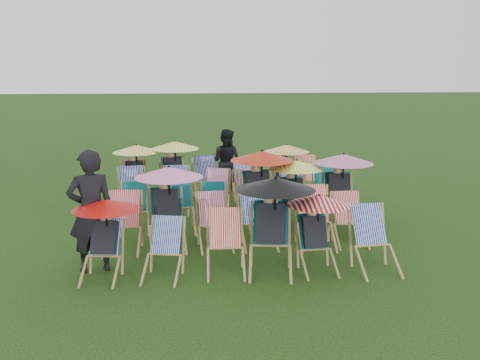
{
  "coord_description": "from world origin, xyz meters",
  "views": [
    {
      "loc": [
        -0.72,
        -9.84,
        3.08
      ],
      "look_at": [
        0.12,
        0.21,
        0.9
      ],
      "focal_mm": 40.0,
      "sensor_mm": 36.0,
      "label": 1
    }
  ],
  "objects": [
    {
      "name": "deckchair_17",
      "position": [
        2.1,
        0.12,
        0.73
      ],
      "size": [
        1.16,
        1.22,
        1.38
      ],
      "rotation": [
        0.0,
        0.0,
        -0.06
      ],
      "color": "#9D7C49",
      "rests_on": "ground"
    },
    {
      "name": "deckchair_16",
      "position": [
        1.18,
        0.14,
        0.67
      ],
      "size": [
        1.07,
        1.11,
        1.26
      ],
      "rotation": [
        0.0,
        0.0,
        0.02
      ],
      "color": "#9D7C49",
      "rests_on": "ground"
    },
    {
      "name": "deckchair_22",
      "position": [
        1.31,
        1.16,
        0.44
      ],
      "size": [
        0.7,
        0.89,
        0.87
      ],
      "rotation": [
        0.0,
        0.0,
        -0.17
      ],
      "color": "#9D7C49",
      "rests_on": "ground"
    },
    {
      "name": "deckchair_1",
      "position": [
        -1.23,
        -2.33,
        0.42
      ],
      "size": [
        0.69,
        0.86,
        0.84
      ],
      "rotation": [
        0.0,
        0.0,
        -0.2
      ],
      "color": "#9D7C49",
      "rests_on": "ground"
    },
    {
      "name": "deckchair_9",
      "position": [
        0.32,
        -1.04,
        0.47
      ],
      "size": [
        0.7,
        0.92,
        0.94
      ],
      "rotation": [
        0.0,
        0.0,
        0.09
      ],
      "color": "#9D7C49",
      "rests_on": "ground"
    },
    {
      "name": "deckchair_5",
      "position": [
        1.96,
        -2.33,
        0.47
      ],
      "size": [
        0.7,
        0.92,
        0.95
      ],
      "rotation": [
        0.0,
        0.0,
        0.08
      ],
      "color": "#9D7C49",
      "rests_on": "ground"
    },
    {
      "name": "deckchair_3",
      "position": [
        0.4,
        -2.21,
        0.75
      ],
      "size": [
        1.21,
        1.28,
        1.43
      ],
      "rotation": [
        0.0,
        0.0,
        -0.13
      ],
      "color": "#9D7C49",
      "rests_on": "ground"
    },
    {
      "name": "deckchair_7",
      "position": [
        -1.22,
        -0.97,
        0.73
      ],
      "size": [
        1.16,
        1.24,
        1.38
      ],
      "rotation": [
        0.0,
        0.0,
        0.09
      ],
      "color": "#9D7C49",
      "rests_on": "ground"
    },
    {
      "name": "deckchair_27",
      "position": [
        0.41,
        2.32,
        0.46
      ],
      "size": [
        0.64,
        0.87,
        0.91
      ],
      "rotation": [
        0.0,
        0.0,
        0.04
      ],
      "color": "#9D7C49",
      "rests_on": "ground"
    },
    {
      "name": "person_left",
      "position": [
        -2.3,
        -1.99,
        0.94
      ],
      "size": [
        0.78,
        0.63,
        1.88
      ],
      "primitive_type": "imported",
      "rotation": [
        0.0,
        0.0,
        3.44
      ],
      "color": "black",
      "rests_on": "ground"
    },
    {
      "name": "deckchair_0",
      "position": [
        -2.09,
        -2.26,
        0.61
      ],
      "size": [
        0.98,
        1.04,
        1.16
      ],
      "rotation": [
        0.0,
        0.0,
        -0.12
      ],
      "color": "#9D7C49",
      "rests_on": "ground"
    },
    {
      "name": "deckchair_8",
      "position": [
        -0.43,
        -1.06,
        0.45
      ],
      "size": [
        0.68,
        0.89,
        0.9
      ],
      "rotation": [
        0.0,
        0.0,
        0.11
      ],
      "color": "#9D7C49",
      "rests_on": "ground"
    },
    {
      "name": "deckchair_28",
      "position": [
        1.35,
        2.33,
        0.66
      ],
      "size": [
        1.05,
        1.11,
        1.24
      ],
      "rotation": [
        0.0,
        0.0,
        -0.14
      ],
      "color": "#9D7C49",
      "rests_on": "ground"
    },
    {
      "name": "person_rear",
      "position": [
        0.0,
        2.88,
        0.79
      ],
      "size": [
        0.95,
        0.88,
        1.58
      ],
      "primitive_type": "imported",
      "rotation": [
        0.0,
        0.0,
        2.68
      ],
      "color": "black",
      "rests_on": "ground"
    },
    {
      "name": "deckchair_20",
      "position": [
        -0.3,
        1.21,
        0.44
      ],
      "size": [
        0.69,
        0.88,
        0.87
      ],
      "rotation": [
        0.0,
        0.0,
        -0.15
      ],
      "color": "#9D7C49",
      "rests_on": "ground"
    },
    {
      "name": "deckchair_23",
      "position": [
        2.08,
        1.18,
        0.46
      ],
      "size": [
        0.67,
        0.89,
        0.91
      ],
      "rotation": [
        0.0,
        0.0,
        -0.08
      ],
      "color": "#9D7C49",
      "rests_on": "ground"
    },
    {
      "name": "deckchair_25",
      "position": [
        -1.23,
        2.47,
        0.7
      ],
      "size": [
        1.12,
        1.23,
        1.33
      ],
      "rotation": [
        0.0,
        0.0,
        0.21
      ],
      "color": "#9D7C49",
      "rests_on": "ground"
    },
    {
      "name": "deckchair_10",
      "position": [
        1.31,
        -1.12,
        0.5
      ],
      "size": [
        0.67,
        0.93,
        0.99
      ],
      "rotation": [
        0.0,
        0.0,
        -0.01
      ],
      "color": "#9D7C49",
      "rests_on": "ground"
    },
    {
      "name": "deckchair_18",
      "position": [
        -2.05,
        1.13,
        0.48
      ],
      "size": [
        0.77,
        0.97,
        0.96
      ],
      "rotation": [
        0.0,
        0.0,
        0.16
      ],
      "color": "#9D7C49",
      "rests_on": "ground"
    },
    {
      "name": "deckchair_12",
      "position": [
        -1.89,
        -0.01,
        0.44
      ],
      "size": [
        0.64,
        0.85,
        0.87
      ],
      "rotation": [
        0.0,
        0.0,
        0.08
      ],
      "color": "#9D7C49",
      "rests_on": "ground"
    },
    {
      "name": "deckchair_26",
      "position": [
        -0.47,
        2.39,
        0.48
      ],
      "size": [
        0.77,
        0.97,
        0.96
      ],
      "rotation": [
        0.0,
        0.0,
        0.16
      ],
      "color": "#9D7C49",
      "rests_on": "ground"
    },
    {
      "name": "deckchair_29",
      "position": [
        1.89,
        2.36,
        0.47
      ],
      "size": [
        0.62,
        0.87,
        0.94
      ],
      "rotation": [
        0.0,
        0.0,
        0.0
      ],
      "color": "#9D7C49",
      "rests_on": "ground"
    },
    {
      "name": "deckchair_2",
      "position": [
        -0.3,
        -2.22,
        0.45
      ],
      "size": [
        0.62,
        0.85,
        0.91
      ],
      "rotation": [
        0.0,
        0.0,
        -0.02
      ],
      "color": "#9D7C49",
      "rests_on": "ground"
    },
    {
      "name": "deckchair_15",
      "position": [
        0.52,
        0.17,
        0.77
      ],
      "size": [
        1.22,
        1.31,
        1.45
      ],
      "rotation": [
        0.0,
        0.0,
        0.14
      ],
      "color": "#9D7C49",
      "rests_on": "ground"
    },
    {
      "name": "deckchair_13",
      "position": [
        -1.09,
        -0.01,
        0.51
      ],
      "size": [
        0.75,
        1.0,
        1.03
      ],
      "rotation": [
        0.0,
        0.0,
        0.08
      ],
      "color": "#9D7C49",
      "rests_on": "ground"
    },
    {
      "name": "deckchair_19",
      "position": [
        -1.17,
        1.26,
        0.47
      ],
      "size": [
        0.65,
        0.89,
        0.94
      ],
      "rotation": [
        0.0,
        0.0,
        -0.03
      ],
      "color": "#9D7C49",
      "rests_on": "ground"
    },
    {
      "name": "deckchair_14",
      "position": [
        -0.41,
        0.05,
        0.42
      ],
      "size": [
        0.61,
        0.81,
        0.84
      ],
      "rotation": [
        0.0,
        0.0,
        -0.08
      ],
      "color": "#9D7C49",
      "rests_on": "ground"
    },
    {
      "name": "deckchair_24",
      "position": [
        -2.11,
        2.33,
        0.68
      ],
      "size": [
        1.08,
        1.17,
        1.28
      ],
      "rotation": [
        0.0,
        0.0,
        0.19
      ],
      "color": "#9D7C49",
      "rests_on": "ground"
    },
    {
      "name": "deckchair_11",
      "position": [
        1.93,
        -1.07,
        0.43
      ],
      "size": [
        0.58,
        0.8,
        0.86
      ],
      "rotation": [
        0.0,
        0.0,
        0.01
      ],
      "color": "#9D7C49",
      "rests_on": "ground"
    },
    {
      "name": "deckchair_21",
      "position": [
        0.39,
        1.14,
        0.43
      ],
      "size": [
        0.59,
        0.81,
        0.86
      ],
      "rotation": [
        0.0,
        0.0,
        -0.03
      ],
      "color": "#9D7C49",
      "rests_on": "ground"
    },
    {
      "name": "ground",
      "position": [
        0.0,
        0.0,
        0.0
      ],
      "size": [
        100.0,
        100.0,
        0.0
      ],
      "primitive_type": "plane",
      "color": "black",
      "rests_on": "ground"
    },
    {
      "name": "deckchair_6",
      "position": [
        -1.97,
        -1.08,
        0.47
      ],
      "size": [
        0.66,
        0.9,
        0.95
      ],
      "rotation": [
        0.0,
        0.0,
        -0.03
      ],
      "color": "#9D7C49",
      "rests_on": "ground"
    },
    {
      "name": "deckchair_4",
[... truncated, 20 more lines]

